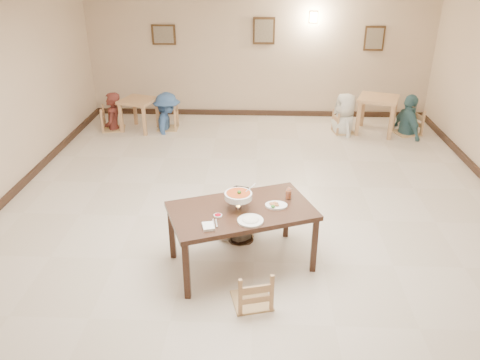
{
  "coord_description": "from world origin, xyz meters",
  "views": [
    {
      "loc": [
        0.04,
        -6.06,
        3.58
      ],
      "look_at": [
        -0.2,
        -0.56,
        0.91
      ],
      "focal_mm": 35.0,
      "sensor_mm": 36.0,
      "label": 1
    }
  ],
  "objects_px": {
    "curry_warmer": "(238,196)",
    "bg_table_left": "(139,105)",
    "bg_diner_b": "(166,93)",
    "bg_diner_c": "(347,93)",
    "bg_chair_ll": "(112,108)",
    "bg_chair_rr": "(410,111)",
    "chair_far": "(237,204)",
    "drink_glass": "(289,194)",
    "bg_diner_a": "(110,93)",
    "main_table": "(242,215)",
    "bg_chair_rl": "(345,113)",
    "bg_diner_d": "(412,95)",
    "bg_table_right": "(378,103)",
    "chair_near": "(252,269)",
    "bg_chair_lr": "(167,109)",
    "main_diner": "(237,187)"
  },
  "relations": [
    {
      "from": "chair_far",
      "to": "bg_diner_d",
      "type": "relative_size",
      "value": 0.5
    },
    {
      "from": "chair_far",
      "to": "main_diner",
      "type": "relative_size",
      "value": 0.56
    },
    {
      "from": "chair_near",
      "to": "bg_chair_rr",
      "type": "bearing_deg",
      "value": -134.64
    },
    {
      "from": "chair_far",
      "to": "bg_chair_rl",
      "type": "distance_m",
      "value": 4.73
    },
    {
      "from": "chair_far",
      "to": "bg_chair_rr",
      "type": "xyz_separation_m",
      "value": [
        3.53,
        4.18,
        0.09
      ]
    },
    {
      "from": "chair_near",
      "to": "curry_warmer",
      "type": "xyz_separation_m",
      "value": [
        -0.19,
        0.72,
        0.53
      ]
    },
    {
      "from": "curry_warmer",
      "to": "bg_table_left",
      "type": "relative_size",
      "value": 0.42
    },
    {
      "from": "bg_chair_ll",
      "to": "bg_diner_b",
      "type": "xyz_separation_m",
      "value": [
        1.21,
        0.09,
        0.33
      ]
    },
    {
      "from": "bg_table_right",
      "to": "bg_chair_rr",
      "type": "distance_m",
      "value": 0.71
    },
    {
      "from": "chair_near",
      "to": "bg_diner_c",
      "type": "height_order",
      "value": "bg_diner_c"
    },
    {
      "from": "main_table",
      "to": "curry_warmer",
      "type": "relative_size",
      "value": 5.24
    },
    {
      "from": "bg_chair_rl",
      "to": "bg_diner_a",
      "type": "xyz_separation_m",
      "value": [
        -5.14,
        -0.04,
        0.39
      ]
    },
    {
      "from": "bg_chair_ll",
      "to": "curry_warmer",
      "type": "bearing_deg",
      "value": -159.6
    },
    {
      "from": "bg_table_left",
      "to": "bg_chair_lr",
      "type": "relative_size",
      "value": 0.92
    },
    {
      "from": "chair_near",
      "to": "bg_chair_lr",
      "type": "bearing_deg",
      "value": -85.21
    },
    {
      "from": "main_diner",
      "to": "bg_chair_rl",
      "type": "relative_size",
      "value": 1.69
    },
    {
      "from": "bg_chair_rl",
      "to": "bg_diner_b",
      "type": "height_order",
      "value": "bg_diner_b"
    },
    {
      "from": "bg_chair_rl",
      "to": "bg_diner_d",
      "type": "bearing_deg",
      "value": -101.2
    },
    {
      "from": "chair_near",
      "to": "bg_chair_rl",
      "type": "relative_size",
      "value": 0.99
    },
    {
      "from": "chair_far",
      "to": "bg_diner_c",
      "type": "xyz_separation_m",
      "value": [
        2.15,
        4.21,
        0.45
      ]
    },
    {
      "from": "bg_table_left",
      "to": "curry_warmer",
      "type": "bearing_deg",
      "value": -63.81
    },
    {
      "from": "bg_chair_rl",
      "to": "chair_far",
      "type": "bearing_deg",
      "value": 142.83
    },
    {
      "from": "chair_far",
      "to": "bg_chair_rl",
      "type": "relative_size",
      "value": 0.96
    },
    {
      "from": "bg_table_left",
      "to": "bg_diner_a",
      "type": "xyz_separation_m",
      "value": [
        -0.6,
        -0.02,
        0.28
      ]
    },
    {
      "from": "bg_diner_b",
      "to": "bg_diner_c",
      "type": "xyz_separation_m",
      "value": [
        3.93,
        -0.05,
        0.05
      ]
    },
    {
      "from": "bg_chair_ll",
      "to": "bg_diner_c",
      "type": "xyz_separation_m",
      "value": [
        5.14,
        0.04,
        0.38
      ]
    },
    {
      "from": "main_table",
      "to": "bg_chair_rr",
      "type": "bearing_deg",
      "value": 34.19
    },
    {
      "from": "main_table",
      "to": "bg_diner_b",
      "type": "distance_m",
      "value": 5.38
    },
    {
      "from": "bg_diner_c",
      "to": "bg_chair_rr",
      "type": "bearing_deg",
      "value": 78.98
    },
    {
      "from": "bg_diner_b",
      "to": "bg_chair_rr",
      "type": "bearing_deg",
      "value": -96.04
    },
    {
      "from": "main_diner",
      "to": "bg_diner_c",
      "type": "distance_m",
      "value": 4.83
    },
    {
      "from": "chair_near",
      "to": "bg_chair_lr",
      "type": "height_order",
      "value": "bg_chair_lr"
    },
    {
      "from": "chair_near",
      "to": "bg_chair_rl",
      "type": "xyz_separation_m",
      "value": [
        1.91,
        5.71,
        0.0
      ]
    },
    {
      "from": "drink_glass",
      "to": "bg_chair_lr",
      "type": "relative_size",
      "value": 0.15
    },
    {
      "from": "bg_table_left",
      "to": "bg_diner_d",
      "type": "xyz_separation_m",
      "value": [
        5.92,
        -0.0,
        0.31
      ]
    },
    {
      "from": "main_table",
      "to": "bg_chair_rl",
      "type": "bearing_deg",
      "value": 46.51
    },
    {
      "from": "bg_chair_ll",
      "to": "bg_chair_rr",
      "type": "xyz_separation_m",
      "value": [
        6.52,
        0.01,
        0.03
      ]
    },
    {
      "from": "bg_diner_a",
      "to": "main_table",
      "type": "bearing_deg",
      "value": 26.81
    },
    {
      "from": "chair_far",
      "to": "bg_chair_lr",
      "type": "relative_size",
      "value": 0.92
    },
    {
      "from": "bg_chair_rl",
      "to": "bg_diner_d",
      "type": "distance_m",
      "value": 1.45
    },
    {
      "from": "bg_diner_c",
      "to": "bg_diner_d",
      "type": "height_order",
      "value": "bg_diner_c"
    },
    {
      "from": "chair_near",
      "to": "bg_diner_a",
      "type": "xyz_separation_m",
      "value": [
        -3.23,
        5.67,
        0.39
      ]
    },
    {
      "from": "main_diner",
      "to": "bg_chair_rr",
      "type": "relative_size",
      "value": 1.47
    },
    {
      "from": "bg_chair_rl",
      "to": "bg_chair_rr",
      "type": "relative_size",
      "value": 0.87
    },
    {
      "from": "chair_far",
      "to": "drink_glass",
      "type": "relative_size",
      "value": 6.22
    },
    {
      "from": "bg_diner_d",
      "to": "bg_table_right",
      "type": "bearing_deg",
      "value": 74.34
    },
    {
      "from": "bg_chair_ll",
      "to": "bg_chair_rr",
      "type": "bearing_deg",
      "value": -101.1
    },
    {
      "from": "chair_far",
      "to": "bg_chair_rr",
      "type": "bearing_deg",
      "value": 38.19
    },
    {
      "from": "bg_chair_rr",
      "to": "bg_diner_b",
      "type": "height_order",
      "value": "bg_diner_b"
    },
    {
      "from": "bg_chair_lr",
      "to": "bg_chair_rl",
      "type": "height_order",
      "value": "bg_chair_lr"
    }
  ]
}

